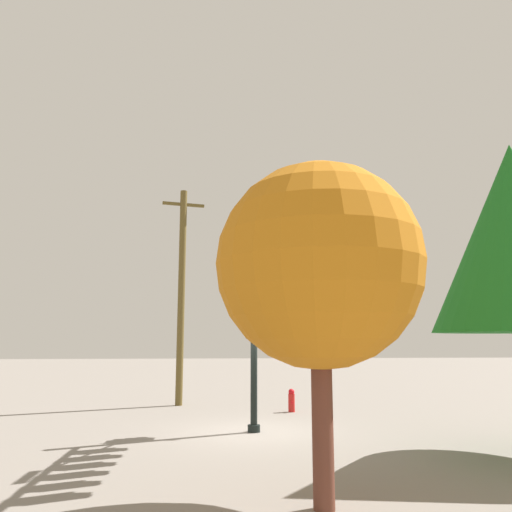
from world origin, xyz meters
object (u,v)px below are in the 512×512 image
object	(u,v)px
tree_near	(319,266)
signal_pole_assembly	(260,271)
utility_pole	(181,291)
fire_hydrant	(292,400)

from	to	relation	value
tree_near	signal_pole_assembly	bearing A→B (deg)	-174.18
signal_pole_assembly	tree_near	xyz separation A→B (m)	(4.99, 0.51, -0.59)
tree_near	utility_pole	bearing A→B (deg)	-166.76
fire_hydrant	tree_near	distance (m)	11.35
signal_pole_assembly	fire_hydrant	distance (m)	7.23
utility_pole	tree_near	world-z (taller)	utility_pole
fire_hydrant	tree_near	bearing A→B (deg)	-6.36
utility_pole	fire_hydrant	bearing A→B (deg)	62.04
fire_hydrant	tree_near	size ratio (longest dim) A/B	0.15
utility_pole	tree_near	bearing A→B (deg)	13.24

